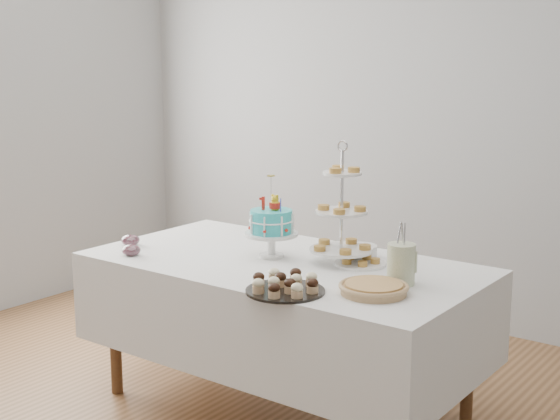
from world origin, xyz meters
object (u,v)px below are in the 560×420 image
Objects in this scene: cupcake_tray at (285,284)px; plate_stack at (361,251)px; utensil_pitcher at (401,262)px; jam_bowl_b at (131,240)px; pie at (374,288)px; tiered_stand at (342,213)px; table at (283,306)px; birthday_cake at (271,235)px; pastry_plate at (360,262)px; jam_bowl_a at (131,250)px.

cupcake_tray is 0.69m from plate_stack.
utensil_pitcher reaches higher than plate_stack.
utensil_pitcher is at bearing 49.79° from cupcake_tray.
jam_bowl_b is 1.50m from utensil_pitcher.
pie is 0.50× the size of tiered_stand.
tiered_stand is at bearing 143.04° from utensil_pitcher.
jam_bowl_b is (-0.84, -0.22, 0.25)m from table.
tiered_stand is (0.34, 0.11, 0.14)m from birthday_cake.
table is at bearing -38.28° from birthday_cake.
pastry_plate is (0.09, 0.02, -0.23)m from tiered_stand.
jam_bowl_b is at bearing 178.75° from birthday_cake.
table is 3.23× the size of tiered_stand.
tiered_stand reaches higher than utensil_pitcher.
pastry_plate is 0.89× the size of utensil_pitcher.
jam_bowl_a is (-0.98, 0.04, -0.01)m from cupcake_tray.
pastry_plate is at bearing -2.57° from birthday_cake.
pastry_plate is at bearing 134.25° from utensil_pitcher.
jam_bowl_a is (-0.58, -0.40, -0.08)m from birthday_cake.
pastry_plate is (0.07, -0.12, -0.01)m from plate_stack.
pie is 1.20× the size of pastry_plate.
tiered_stand is 0.25m from pastry_plate.
cupcake_tray is at bearing -66.95° from birthday_cake.
utensil_pitcher reaches higher than jam_bowl_a.
tiered_stand is 2.15× the size of utensil_pitcher.
tiered_stand reaches higher than pastry_plate.
jam_bowl_b is (-1.08, -0.36, -0.22)m from tiered_stand.
pie is 1.07× the size of utensil_pitcher.
birthday_cake reaches higher than jam_bowl_a.
birthday_cake is 0.71m from jam_bowl_a.
cupcake_tray is (0.31, -0.40, 0.26)m from table.
tiered_stand reaches higher than plate_stack.
tiered_stand is 3.72× the size of plate_stack.
utensil_pitcher is at bearing -19.99° from tiered_stand.
pastry_plate reaches higher than table.
cupcake_tray is 1.37× the size of pastry_plate.
utensil_pitcher reaches higher than jam_bowl_b.
table is 7.75× the size of pastry_plate.
utensil_pitcher reaches higher than pie.
pie is 3.15× the size of jam_bowl_a.
cupcake_tray reaches higher than pie.
jam_bowl_a is 0.34× the size of utensil_pitcher.
plate_stack reaches higher than jam_bowl_a.
tiered_stand is at bearing 18.58° from jam_bowl_b.
pie is 1.31m from jam_bowl_a.
birthday_cake is 4.33× the size of jam_bowl_a.
table is at bearing -149.15° from tiered_stand.
pie is at bearing -113.53° from utensil_pitcher.
table is 5.66× the size of cupcake_tray.
table is 0.47m from plate_stack.
table is 0.35m from birthday_cake.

